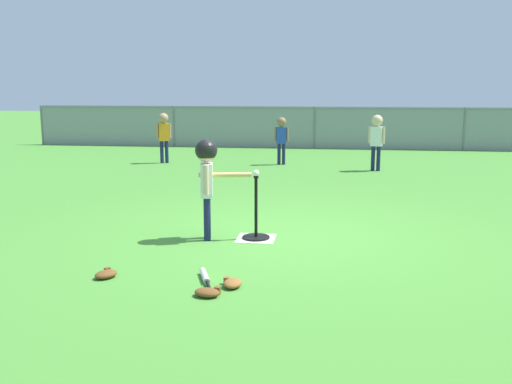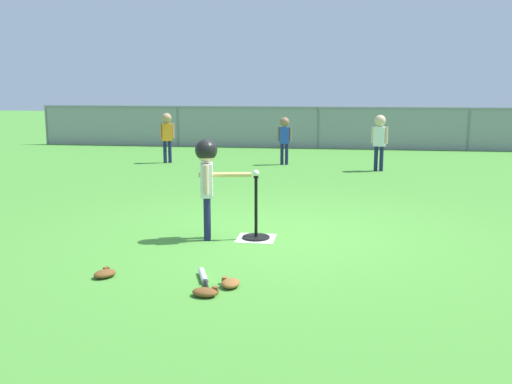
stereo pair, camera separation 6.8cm
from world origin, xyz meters
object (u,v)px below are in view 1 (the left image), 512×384
(fielder_deep_center, at_px, (164,131))
(glove_tossed_aside, at_px, (208,292))
(glove_near_bats, at_px, (106,274))
(fielder_near_left, at_px, (281,134))
(fielder_near_right, at_px, (377,135))
(batting_tee, at_px, (256,228))
(batter_child, at_px, (207,168))
(glove_by_plate, at_px, (232,283))
(baseball_on_tee, at_px, (256,173))
(spare_bat_silver, at_px, (206,278))

(fielder_deep_center, height_order, glove_tossed_aside, fielder_deep_center)
(fielder_deep_center, relative_size, glove_near_bats, 4.15)
(fielder_near_left, xyz_separation_m, fielder_near_right, (2.01, -0.69, 0.06))
(batting_tee, xyz_separation_m, batter_child, (-0.55, -0.10, 0.71))
(glove_tossed_aside, bearing_deg, batting_tee, 85.19)
(fielder_near_left, height_order, fielder_near_right, fielder_near_right)
(batting_tee, relative_size, fielder_deep_center, 0.65)
(fielder_near_left, xyz_separation_m, glove_near_bats, (-0.93, -7.92, -0.64))
(fielder_near_left, relative_size, glove_tossed_aside, 4.29)
(fielder_near_right, relative_size, glove_tossed_aside, 4.71)
(glove_by_plate, bearing_deg, glove_near_bats, 175.39)
(fielder_near_left, bearing_deg, baseball_on_tee, -87.60)
(batter_child, xyz_separation_m, glove_by_plate, (0.55, -1.57, -0.79))
(fielder_near_right, height_order, glove_near_bats, fielder_near_right)
(batter_child, height_order, fielder_deep_center, batter_child)
(batting_tee, relative_size, fielder_near_left, 0.70)
(batting_tee, relative_size, glove_tossed_aside, 3.00)
(batting_tee, distance_m, batter_child, 0.90)
(glove_tossed_aside, bearing_deg, glove_near_bats, 161.17)
(fielder_near_left, height_order, spare_bat_silver, fielder_near_left)
(batter_child, xyz_separation_m, glove_tossed_aside, (0.38, -1.83, -0.79))
(baseball_on_tee, height_order, fielder_deep_center, fielder_deep_center)
(fielder_deep_center, xyz_separation_m, glove_near_bats, (1.72, -7.84, -0.69))
(fielder_deep_center, bearing_deg, glove_by_plate, -69.77)
(glove_by_plate, xyz_separation_m, glove_tossed_aside, (-0.17, -0.26, 0.00))
(batting_tee, bearing_deg, batter_child, -169.77)
(baseball_on_tee, xyz_separation_m, glove_tossed_aside, (-0.16, -1.92, -0.73))
(spare_bat_silver, height_order, glove_near_bats, glove_near_bats)
(glove_tossed_aside, bearing_deg, fielder_near_left, 90.72)
(spare_bat_silver, bearing_deg, glove_near_bats, -179.36)
(baseball_on_tee, relative_size, fielder_near_right, 0.06)
(fielder_deep_center, xyz_separation_m, fielder_near_right, (4.67, -0.61, 0.01))
(fielder_near_right, bearing_deg, spare_bat_silver, -105.52)
(fielder_near_right, distance_m, spare_bat_silver, 7.53)
(fielder_deep_center, xyz_separation_m, glove_tossed_aside, (2.76, -8.19, -0.69))
(fielder_deep_center, distance_m, glove_tossed_aside, 8.67)
(fielder_deep_center, bearing_deg, spare_bat_silver, -71.23)
(fielder_near_left, bearing_deg, fielder_near_right, -18.90)
(batting_tee, bearing_deg, fielder_deep_center, 114.97)
(baseball_on_tee, bearing_deg, fielder_near_left, 92.40)
(fielder_deep_center, relative_size, fielder_near_left, 1.07)
(fielder_deep_center, distance_m, fielder_near_right, 4.71)
(spare_bat_silver, bearing_deg, baseball_on_tee, 80.62)
(fielder_near_right, bearing_deg, fielder_near_left, 161.10)
(glove_near_bats, bearing_deg, batter_child, 66.08)
(baseball_on_tee, xyz_separation_m, fielder_near_left, (-0.27, 6.35, -0.10))
(fielder_near_right, bearing_deg, glove_tossed_aside, -104.13)
(batter_child, distance_m, fielder_near_right, 6.20)
(fielder_near_left, bearing_deg, glove_near_bats, -96.72)
(glove_near_bats, relative_size, glove_tossed_aside, 1.11)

